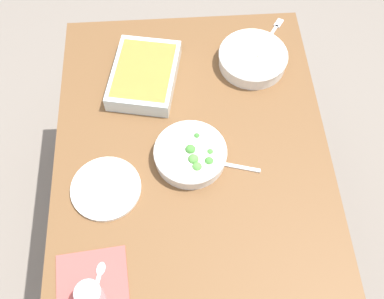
{
  "coord_description": "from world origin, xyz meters",
  "views": [
    {
      "loc": [
        -0.76,
        0.05,
        2.05
      ],
      "look_at": [
        0.0,
        0.0,
        0.74
      ],
      "focal_mm": 43.24,
      "sensor_mm": 36.0,
      "label": 1
    }
  ],
  "objects_px": {
    "baking_dish": "(144,74)",
    "drink_cup": "(91,296)",
    "side_plate": "(106,188)",
    "spoon_spare": "(97,284)",
    "stew_bowl": "(253,58)",
    "fork_on_table": "(273,32)",
    "broccoli_bowl": "(191,154)",
    "spoon_by_broccoli": "(226,164)",
    "spoon_by_stew": "(251,72)"
  },
  "relations": [
    {
      "from": "broccoli_bowl",
      "to": "baking_dish",
      "type": "distance_m",
      "value": 0.36
    },
    {
      "from": "broccoli_bowl",
      "to": "spoon_by_broccoli",
      "type": "relative_size",
      "value": 1.35
    },
    {
      "from": "drink_cup",
      "to": "baking_dish",
      "type": "bearing_deg",
      "value": -11.49
    },
    {
      "from": "spoon_by_stew",
      "to": "fork_on_table",
      "type": "bearing_deg",
      "value": -29.86
    },
    {
      "from": "baking_dish",
      "to": "side_plate",
      "type": "relative_size",
      "value": 1.54
    },
    {
      "from": "broccoli_bowl",
      "to": "side_plate",
      "type": "xyz_separation_m",
      "value": [
        -0.09,
        0.27,
        -0.02
      ]
    },
    {
      "from": "broccoli_bowl",
      "to": "spoon_by_stew",
      "type": "xyz_separation_m",
      "value": [
        0.34,
        -0.24,
        -0.03
      ]
    },
    {
      "from": "baking_dish",
      "to": "stew_bowl",
      "type": "bearing_deg",
      "value": -82.56
    },
    {
      "from": "baking_dish",
      "to": "drink_cup",
      "type": "xyz_separation_m",
      "value": [
        -0.76,
        0.15,
        0.0
      ]
    },
    {
      "from": "baking_dish",
      "to": "drink_cup",
      "type": "relative_size",
      "value": 3.98
    },
    {
      "from": "baking_dish",
      "to": "fork_on_table",
      "type": "xyz_separation_m",
      "value": [
        0.2,
        -0.49,
        -0.03
      ]
    },
    {
      "from": "side_plate",
      "to": "spoon_by_stew",
      "type": "height_order",
      "value": "side_plate"
    },
    {
      "from": "baking_dish",
      "to": "drink_cup",
      "type": "height_order",
      "value": "drink_cup"
    },
    {
      "from": "drink_cup",
      "to": "fork_on_table",
      "type": "bearing_deg",
      "value": -34.0
    },
    {
      "from": "baking_dish",
      "to": "spoon_by_broccoli",
      "type": "height_order",
      "value": "baking_dish"
    },
    {
      "from": "broccoli_bowl",
      "to": "spoon_by_broccoli",
      "type": "bearing_deg",
      "value": -105.45
    },
    {
      "from": "baking_dish",
      "to": "side_plate",
      "type": "distance_m",
      "value": 0.44
    },
    {
      "from": "side_plate",
      "to": "spoon_by_stew",
      "type": "relative_size",
      "value": 1.26
    },
    {
      "from": "baking_dish",
      "to": "spoon_spare",
      "type": "distance_m",
      "value": 0.73
    },
    {
      "from": "stew_bowl",
      "to": "spoon_by_stew",
      "type": "xyz_separation_m",
      "value": [
        -0.04,
        0.01,
        -0.03
      ]
    },
    {
      "from": "broccoli_bowl",
      "to": "spoon_by_stew",
      "type": "bearing_deg",
      "value": -35.2
    },
    {
      "from": "broccoli_bowl",
      "to": "drink_cup",
      "type": "xyz_separation_m",
      "value": [
        -0.43,
        0.3,
        0.01
      ]
    },
    {
      "from": "broccoli_bowl",
      "to": "side_plate",
      "type": "distance_m",
      "value": 0.29
    },
    {
      "from": "drink_cup",
      "to": "side_plate",
      "type": "bearing_deg",
      "value": -4.54
    },
    {
      "from": "spoon_by_stew",
      "to": "spoon_by_broccoli",
      "type": "bearing_deg",
      "value": 160.82
    },
    {
      "from": "side_plate",
      "to": "spoon_by_broccoli",
      "type": "xyz_separation_m",
      "value": [
        0.06,
        -0.38,
        -0.0
      ]
    },
    {
      "from": "stew_bowl",
      "to": "spoon_by_broccoli",
      "type": "height_order",
      "value": "stew_bowl"
    },
    {
      "from": "spoon_by_broccoli",
      "to": "spoon_spare",
      "type": "xyz_separation_m",
      "value": [
        -0.35,
        0.4,
        0.0
      ]
    },
    {
      "from": "drink_cup",
      "to": "fork_on_table",
      "type": "distance_m",
      "value": 1.16
    },
    {
      "from": "spoon_spare",
      "to": "fork_on_table",
      "type": "distance_m",
      "value": 1.12
    },
    {
      "from": "side_plate",
      "to": "spoon_by_broccoli",
      "type": "relative_size",
      "value": 1.27
    },
    {
      "from": "stew_bowl",
      "to": "drink_cup",
      "type": "height_order",
      "value": "drink_cup"
    },
    {
      "from": "stew_bowl",
      "to": "spoon_by_stew",
      "type": "distance_m",
      "value": 0.05
    },
    {
      "from": "fork_on_table",
      "to": "spoon_by_stew",
      "type": "bearing_deg",
      "value": 150.14
    },
    {
      "from": "broccoli_bowl",
      "to": "baking_dish",
      "type": "bearing_deg",
      "value": 23.41
    },
    {
      "from": "spoon_spare",
      "to": "stew_bowl",
      "type": "bearing_deg",
      "value": -34.99
    },
    {
      "from": "broccoli_bowl",
      "to": "spoon_spare",
      "type": "relative_size",
      "value": 1.34
    },
    {
      "from": "spoon_by_stew",
      "to": "spoon_spare",
      "type": "relative_size",
      "value": 1.0
    },
    {
      "from": "spoon_by_broccoli",
      "to": "drink_cup",
      "type": "bearing_deg",
      "value": 134.17
    },
    {
      "from": "stew_bowl",
      "to": "spoon_by_stew",
      "type": "bearing_deg",
      "value": 167.01
    },
    {
      "from": "spoon_by_stew",
      "to": "spoon_spare",
      "type": "distance_m",
      "value": 0.9
    },
    {
      "from": "side_plate",
      "to": "baking_dish",
      "type": "bearing_deg",
      "value": -16.77
    },
    {
      "from": "stew_bowl",
      "to": "side_plate",
      "type": "xyz_separation_m",
      "value": [
        -0.47,
        0.52,
        -0.03
      ]
    },
    {
      "from": "spoon_by_stew",
      "to": "fork_on_table",
      "type": "distance_m",
      "value": 0.22
    },
    {
      "from": "spoon_by_stew",
      "to": "fork_on_table",
      "type": "relative_size",
      "value": 1.11
    },
    {
      "from": "stew_bowl",
      "to": "drink_cup",
      "type": "xyz_separation_m",
      "value": [
        -0.81,
        0.55,
        0.01
      ]
    },
    {
      "from": "baking_dish",
      "to": "broccoli_bowl",
      "type": "bearing_deg",
      "value": -156.59
    },
    {
      "from": "side_plate",
      "to": "spoon_spare",
      "type": "distance_m",
      "value": 0.29
    },
    {
      "from": "stew_bowl",
      "to": "broccoli_bowl",
      "type": "height_order",
      "value": "broccoli_bowl"
    },
    {
      "from": "broccoli_bowl",
      "to": "fork_on_table",
      "type": "distance_m",
      "value": 0.64
    }
  ]
}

